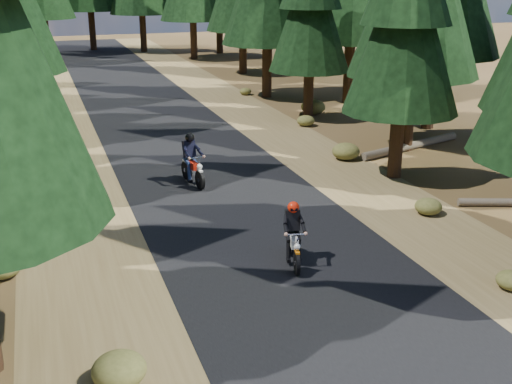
% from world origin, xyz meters
% --- Properties ---
extents(ground, '(120.00, 120.00, 0.00)m').
position_xyz_m(ground, '(0.00, 0.00, 0.00)').
color(ground, '#433318').
rests_on(ground, ground).
extents(road, '(6.00, 100.00, 0.01)m').
position_xyz_m(road, '(0.00, 5.00, 0.01)').
color(road, black).
rests_on(road, ground).
extents(shoulder_l, '(3.20, 100.00, 0.01)m').
position_xyz_m(shoulder_l, '(-4.60, 5.00, 0.00)').
color(shoulder_l, brown).
rests_on(shoulder_l, ground).
extents(shoulder_r, '(3.20, 100.00, 0.01)m').
position_xyz_m(shoulder_r, '(4.60, 5.00, 0.00)').
color(shoulder_r, brown).
rests_on(shoulder_r, ground).
extents(log_near, '(5.22, 1.98, 0.32)m').
position_xyz_m(log_near, '(8.51, 7.36, 0.16)').
color(log_near, '#4C4233').
rests_on(log_near, ground).
extents(understory_shrubs, '(16.18, 30.25, 0.72)m').
position_xyz_m(understory_shrubs, '(0.68, 8.42, 0.29)').
color(understory_shrubs, '#474C1E').
rests_on(understory_shrubs, ground).
extents(rider_lead, '(0.92, 1.80, 1.54)m').
position_xyz_m(rider_lead, '(0.15, -0.83, 0.52)').
color(rider_lead, beige).
rests_on(rider_lead, road).
extents(rider_follow, '(0.84, 1.97, 1.70)m').
position_xyz_m(rider_follow, '(-0.68, 5.94, 0.57)').
color(rider_follow, '#9A160A').
rests_on(rider_follow, road).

